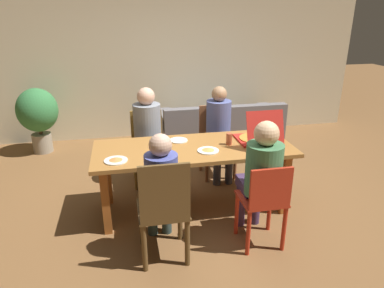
{
  "coord_description": "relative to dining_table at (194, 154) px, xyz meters",
  "views": [
    {
      "loc": [
        -0.72,
        -3.44,
        2.13
      ],
      "look_at": [
        0.0,
        0.1,
        0.75
      ],
      "focal_mm": 32.5,
      "sensor_mm": 36.0,
      "label": 1
    }
  ],
  "objects": [
    {
      "name": "chair_2",
      "position": [
        0.49,
        0.87,
        -0.16
      ],
      "size": [
        0.45,
        0.44,
        0.94
      ],
      "color": "brown",
      "rests_on": "ground"
    },
    {
      "name": "person_1",
      "position": [
        -0.44,
        -0.68,
        0.03
      ],
      "size": [
        0.29,
        0.53,
        1.19
      ],
      "color": "#2D3F3B",
      "rests_on": "ground"
    },
    {
      "name": "couch",
      "position": [
        0.86,
        1.91,
        -0.4
      ],
      "size": [
        1.99,
        0.85,
        0.74
      ],
      "color": "slate",
      "rests_on": "ground"
    },
    {
      "name": "potted_plant",
      "position": [
        -2.04,
        2.16,
        -0.02
      ],
      "size": [
        0.62,
        0.62,
        1.04
      ],
      "color": "gray",
      "rests_on": "ground"
    },
    {
      "name": "person_2",
      "position": [
        0.49,
        0.73,
        0.07
      ],
      "size": [
        0.32,
        0.49,
        1.24
      ],
      "color": "#323542",
      "rests_on": "ground"
    },
    {
      "name": "drinking_glass_0",
      "position": [
        -0.43,
        -0.16,
        0.16
      ],
      "size": [
        0.07,
        0.07,
        0.15
      ],
      "primitive_type": "cylinder",
      "color": "#DCC967",
      "rests_on": "dining_table"
    },
    {
      "name": "chair_3",
      "position": [
        -0.44,
        0.85,
        -0.17
      ],
      "size": [
        0.43,
        0.45,
        0.92
      ],
      "color": "olive",
      "rests_on": "ground"
    },
    {
      "name": "plate_0",
      "position": [
        -0.13,
        0.22,
        0.1
      ],
      "size": [
        0.21,
        0.21,
        0.01
      ],
      "color": "white",
      "rests_on": "dining_table"
    },
    {
      "name": "drinking_glass_1",
      "position": [
        0.39,
        -0.01,
        0.16
      ],
      "size": [
        0.07,
        0.07,
        0.13
      ],
      "primitive_type": "cylinder",
      "color": "#B14F31",
      "rests_on": "dining_table"
    },
    {
      "name": "person_0",
      "position": [
        0.49,
        -0.7,
        0.07
      ],
      "size": [
        0.34,
        0.54,
        1.24
      ],
      "color": "#422E4E",
      "rests_on": "ground"
    },
    {
      "name": "person_3",
      "position": [
        -0.44,
        0.72,
        0.09
      ],
      "size": [
        0.34,
        0.5,
        1.27
      ],
      "color": "#3F413D",
      "rests_on": "ground"
    },
    {
      "name": "ground_plane",
      "position": [
        0.0,
        0.0,
        -0.66
      ],
      "size": [
        20.0,
        20.0,
        0.0
      ],
      "primitive_type": "plane",
      "color": "brown"
    },
    {
      "name": "chair_0",
      "position": [
        0.49,
        -0.83,
        -0.17
      ],
      "size": [
        0.41,
        0.39,
        0.87
      ],
      "color": "#B62D1A",
      "rests_on": "ground"
    },
    {
      "name": "chair_1",
      "position": [
        -0.44,
        -0.85,
        -0.14
      ],
      "size": [
        0.44,
        0.45,
        1.01
      ],
      "color": "brown",
      "rests_on": "ground"
    },
    {
      "name": "pizza_box_0",
      "position": [
        0.73,
        0.01,
        0.15
      ],
      "size": [
        0.41,
        0.54,
        0.41
      ],
      "color": "red",
      "rests_on": "dining_table"
    },
    {
      "name": "back_wall",
      "position": [
        0.0,
        2.7,
        0.7
      ],
      "size": [
        7.1,
        0.12,
        2.72
      ],
      "primitive_type": "cube",
      "color": "beige",
      "rests_on": "ground"
    },
    {
      "name": "plate_1",
      "position": [
        -0.83,
        -0.22,
        0.1
      ],
      "size": [
        0.23,
        0.23,
        0.03
      ],
      "color": "white",
      "rests_on": "dining_table"
    },
    {
      "name": "plate_2",
      "position": [
        0.12,
        -0.15,
        0.1
      ],
      "size": [
        0.23,
        0.23,
        0.03
      ],
      "color": "white",
      "rests_on": "dining_table"
    },
    {
      "name": "dining_table",
      "position": [
        0.0,
        0.0,
        0.0
      ],
      "size": [
        2.16,
        0.86,
        0.75
      ],
      "color": "#9D672F",
      "rests_on": "ground"
    }
  ]
}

